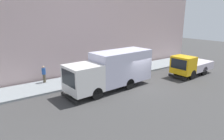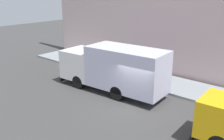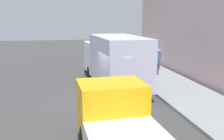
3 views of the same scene
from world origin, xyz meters
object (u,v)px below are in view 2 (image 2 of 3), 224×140
(large_utility_truck, at_px, (113,68))
(pedestrian_third, at_px, (121,61))
(pedestrian_walking, at_px, (117,64))
(pedestrian_standing, at_px, (109,55))
(street_sign_post, at_px, (130,60))

(large_utility_truck, distance_m, pedestrian_third, 4.45)
(pedestrian_walking, distance_m, pedestrian_third, 1.01)
(pedestrian_walking, height_order, pedestrian_third, pedestrian_walking)
(pedestrian_standing, height_order, street_sign_post, street_sign_post)
(large_utility_truck, bearing_deg, pedestrian_third, 27.85)
(pedestrian_third, xyz_separation_m, street_sign_post, (-1.38, -1.94, 0.74))
(street_sign_post, bearing_deg, pedestrian_walking, 75.32)
(pedestrian_walking, height_order, pedestrian_standing, pedestrian_walking)
(large_utility_truck, height_order, pedestrian_walking, large_utility_truck)
(pedestrian_walking, xyz_separation_m, pedestrian_third, (0.96, 0.33, -0.01))
(pedestrian_third, distance_m, street_sign_post, 2.49)
(pedestrian_standing, xyz_separation_m, street_sign_post, (-2.34, -4.13, 0.75))
(pedestrian_walking, distance_m, pedestrian_standing, 3.16)
(large_utility_truck, bearing_deg, street_sign_post, 5.11)
(large_utility_truck, height_order, street_sign_post, large_utility_truck)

